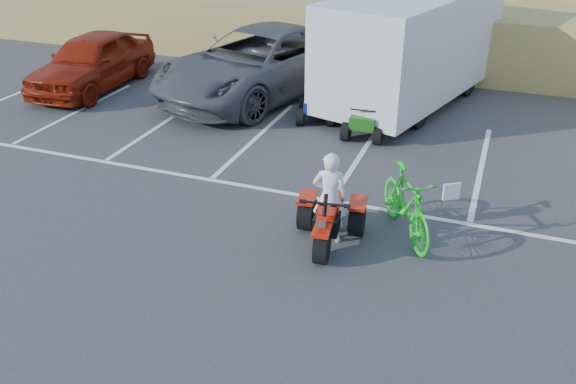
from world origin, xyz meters
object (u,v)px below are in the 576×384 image
(red_trike_atv, at_px, (327,244))
(green_dirt_bike, at_px, (406,204))
(grey_pickup, at_px, (260,63))
(red_car, at_px, (92,61))
(cargo_trailer, at_px, (412,45))
(quad_atv_green, at_px, (365,136))
(quad_atv_blue, at_px, (316,119))
(rider, at_px, (330,198))

(red_trike_atv, distance_m, green_dirt_bike, 1.57)
(grey_pickup, bearing_deg, red_car, -149.70)
(cargo_trailer, distance_m, quad_atv_green, 3.37)
(cargo_trailer, bearing_deg, red_trike_atv, -73.42)
(cargo_trailer, bearing_deg, quad_atv_blue, -116.34)
(rider, height_order, quad_atv_green, rider)
(red_trike_atv, xyz_separation_m, cargo_trailer, (-0.08, 8.07, 1.66))
(grey_pickup, distance_m, quad_atv_blue, 2.78)
(cargo_trailer, bearing_deg, grey_pickup, -153.08)
(red_trike_atv, height_order, quad_atv_blue, red_trike_atv)
(red_car, xyz_separation_m, quad_atv_green, (8.74, -0.97, -0.83))
(red_trike_atv, xyz_separation_m, red_car, (-9.34, 6.15, 0.83))
(red_trike_atv, bearing_deg, cargo_trailer, 83.10)
(quad_atv_blue, distance_m, quad_atv_green, 1.65)
(quad_atv_green, bearing_deg, quad_atv_blue, 153.46)
(red_car, bearing_deg, red_trike_atv, -35.72)
(rider, xyz_separation_m, cargo_trailer, (-0.06, 7.93, 0.81))
(rider, xyz_separation_m, grey_pickup, (-4.29, 7.11, 0.12))
(red_trike_atv, relative_size, cargo_trailer, 0.23)
(quad_atv_green, bearing_deg, red_trike_atv, -85.75)
(grey_pickup, xyz_separation_m, quad_atv_blue, (2.20, -1.40, -0.97))
(grey_pickup, xyz_separation_m, red_car, (-5.03, -1.11, -0.14))
(red_car, relative_size, cargo_trailer, 0.69)
(cargo_trailer, bearing_deg, green_dirt_bike, -63.98)
(red_trike_atv, height_order, quad_atv_green, red_trike_atv)
(rider, relative_size, quad_atv_blue, 1.30)
(quad_atv_blue, bearing_deg, rider, -84.09)
(red_car, height_order, cargo_trailer, cargo_trailer)
(red_car, bearing_deg, rider, -35.14)
(red_car, xyz_separation_m, cargo_trailer, (9.26, 1.92, 0.83))
(rider, relative_size, green_dirt_bike, 0.79)
(red_trike_atv, xyz_separation_m, quad_atv_blue, (-2.10, 5.86, 0.00))
(red_car, bearing_deg, quad_atv_blue, -4.68)
(rider, distance_m, green_dirt_bike, 1.39)
(rider, bearing_deg, red_car, -40.27)
(grey_pickup, distance_m, quad_atv_green, 4.36)
(quad_atv_green, bearing_deg, grey_pickup, 148.42)
(green_dirt_bike, bearing_deg, red_trike_atv, -179.45)
(cargo_trailer, distance_m, quad_atv_blue, 3.43)
(grey_pickup, xyz_separation_m, quad_atv_green, (3.71, -2.08, -0.97))
(red_car, relative_size, quad_atv_blue, 3.72)
(red_trike_atv, distance_m, quad_atv_blue, 6.22)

